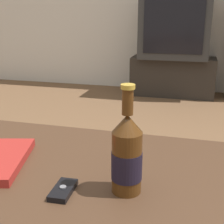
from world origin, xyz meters
TOP-DOWN VIEW (x-y plane):
  - coffee_table at (0.00, 0.00)m, footprint 1.16×0.73m
  - tv_stand at (0.08, 2.76)m, footprint 0.89×0.37m
  - television at (0.08, 2.76)m, footprint 0.70×0.57m
  - beer_bottle at (0.18, -0.02)m, footprint 0.07×0.07m
  - cell_phone at (0.03, -0.06)m, footprint 0.05×0.10m

SIDE VIEW (x-z plane):
  - tv_stand at x=0.08m, z-range 0.00..0.41m
  - coffee_table at x=0.00m, z-range 0.16..0.61m
  - cell_phone at x=0.03m, z-range 0.45..0.46m
  - beer_bottle at x=0.18m, z-range 0.41..0.68m
  - television at x=0.08m, z-range 0.41..1.06m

